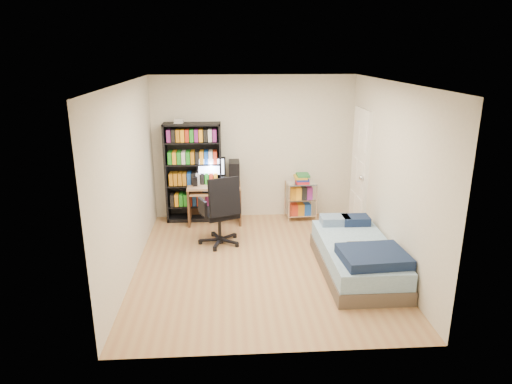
{
  "coord_description": "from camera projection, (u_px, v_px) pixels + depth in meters",
  "views": [
    {
      "loc": [
        -0.45,
        -5.84,
        2.89
      ],
      "look_at": [
        -0.06,
        0.4,
        0.94
      ],
      "focal_mm": 32.0,
      "sensor_mm": 36.0,
      "label": 1
    }
  ],
  "objects": [
    {
      "name": "bed",
      "position": [
        358.0,
        256.0,
        6.13
      ],
      "size": [
        0.93,
        1.87,
        0.53
      ],
      "color": "brown",
      "rests_on": "room"
    },
    {
      "name": "wire_cart",
      "position": [
        301.0,
        190.0,
        8.02
      ],
      "size": [
        0.54,
        0.41,
        0.83
      ],
      "rotation": [
        0.0,
        0.0,
        0.07
      ],
      "color": "white",
      "rests_on": "room"
    },
    {
      "name": "media_shelf",
      "position": [
        194.0,
        171.0,
        7.88
      ],
      "size": [
        0.97,
        0.32,
        1.79
      ],
      "color": "black",
      "rests_on": "room"
    },
    {
      "name": "door",
      "position": [
        360.0,
        169.0,
        7.54
      ],
      "size": [
        0.12,
        0.8,
        2.0
      ],
      "color": "white",
      "rests_on": "room"
    },
    {
      "name": "room",
      "position": [
        262.0,
        179.0,
        6.08
      ],
      "size": [
        3.58,
        4.08,
        2.58
      ],
      "color": "tan",
      "rests_on": "ground"
    },
    {
      "name": "computer_desk",
      "position": [
        220.0,
        188.0,
        7.88
      ],
      "size": [
        0.91,
        0.53,
        1.14
      ],
      "color": "#A97F57",
      "rests_on": "room"
    },
    {
      "name": "office_chair",
      "position": [
        221.0,
        223.0,
        7.0
      ],
      "size": [
        0.86,
        0.86,
        1.11
      ],
      "rotation": [
        0.0,
        0.0,
        0.38
      ],
      "color": "black",
      "rests_on": "room"
    }
  ]
}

